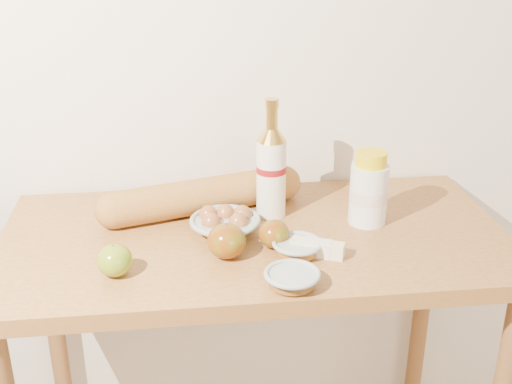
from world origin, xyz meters
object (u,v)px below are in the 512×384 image
at_px(table, 255,278).
at_px(egg_bowl, 225,223).
at_px(baguette, 203,196).
at_px(cream_bottle, 369,190).
at_px(bourbon_bottle, 271,170).

height_order(table, egg_bowl, egg_bowl).
bearing_deg(egg_bowl, baguette, 111.50).
height_order(cream_bottle, egg_bowl, cream_bottle).
bearing_deg(bourbon_bottle, cream_bottle, -35.90).
bearing_deg(bourbon_bottle, table, -137.54).
bearing_deg(baguette, bourbon_bottle, -27.92).
relative_size(bourbon_bottle, cream_bottle, 1.64).
xyz_separation_m(table, bourbon_bottle, (0.05, 0.10, 0.25)).
height_order(table, bourbon_bottle, bourbon_bottle).
bearing_deg(cream_bottle, baguette, 170.95).
height_order(bourbon_bottle, egg_bowl, bourbon_bottle).
height_order(table, cream_bottle, cream_bottle).
bearing_deg(baguette, table, -65.10).
xyz_separation_m(table, egg_bowl, (-0.07, 0.01, 0.15)).
distance_m(cream_bottle, baguette, 0.41).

